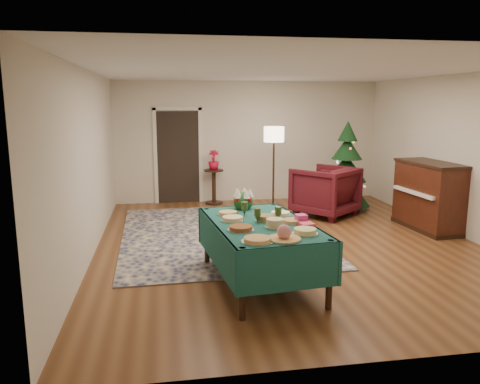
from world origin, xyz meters
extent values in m
plane|color=#593319|center=(0.00, 0.00, 0.00)|extent=(7.00, 7.00, 0.00)
plane|color=white|center=(0.00, 0.00, 2.70)|extent=(7.00, 7.00, 0.00)
plane|color=beige|center=(0.00, 3.50, 1.35)|extent=(6.00, 0.00, 6.00)
plane|color=beige|center=(0.00, -3.50, 1.35)|extent=(6.00, 0.00, 6.00)
plane|color=beige|center=(-3.00, 0.00, 1.35)|extent=(0.00, 7.00, 7.00)
plane|color=beige|center=(3.00, 0.00, 1.35)|extent=(0.00, 7.00, 7.00)
cube|color=black|center=(-1.60, 3.48, 1.02)|extent=(0.92, 0.02, 2.04)
cube|color=silver|center=(-2.10, 3.48, 1.05)|extent=(0.08, 0.04, 2.14)
cube|color=silver|center=(-1.10, 3.48, 1.05)|extent=(0.08, 0.04, 2.14)
cube|color=silver|center=(-1.60, 3.48, 2.10)|extent=(1.08, 0.04, 0.08)
cube|color=#121A46|center=(-1.04, 0.69, 0.01)|extent=(3.30, 4.28, 0.02)
cylinder|color=black|center=(-1.17, -2.51, 0.39)|extent=(0.07, 0.07, 0.78)
cylinder|color=black|center=(-1.37, -0.71, 0.39)|extent=(0.07, 0.07, 0.78)
cylinder|color=black|center=(-0.20, -2.41, 0.39)|extent=(0.07, 0.07, 0.78)
cylinder|color=black|center=(-0.39, -0.60, 0.39)|extent=(0.07, 0.07, 0.78)
cube|color=#154C3A|center=(-0.78, -1.56, 0.76)|extent=(1.35, 2.09, 0.04)
cube|color=#154C3A|center=(-0.89, -0.58, 0.54)|extent=(1.18, 0.16, 0.49)
cube|color=#154C3A|center=(-0.68, -2.53, 0.54)|extent=(1.18, 0.16, 0.49)
cube|color=#154C3A|center=(-0.22, -1.50, 0.54)|extent=(0.25, 2.01, 0.49)
cube|color=#154C3A|center=(-1.34, -1.62, 0.54)|extent=(0.25, 2.01, 0.49)
cylinder|color=silver|center=(-0.98, -2.35, 0.79)|extent=(0.34, 0.34, 0.01)
cylinder|color=tan|center=(-0.98, -2.35, 0.81)|extent=(0.29, 0.29, 0.04)
cylinder|color=silver|center=(-0.69, -2.32, 0.79)|extent=(0.37, 0.37, 0.01)
sphere|color=#CC727A|center=(-0.69, -2.32, 0.87)|extent=(0.16, 0.16, 0.16)
cylinder|color=silver|center=(-0.40, -2.14, 0.79)|extent=(0.29, 0.29, 0.01)
cylinder|color=#D8D172|center=(-0.40, -2.14, 0.82)|extent=(0.25, 0.25, 0.05)
cylinder|color=silver|center=(-1.08, -1.87, 0.79)|extent=(0.31, 0.31, 0.01)
cylinder|color=brown|center=(-1.08, -1.87, 0.82)|extent=(0.26, 0.26, 0.04)
cylinder|color=silver|center=(-0.67, -1.81, 0.79)|extent=(0.25, 0.25, 0.01)
cylinder|color=tan|center=(-0.67, -1.81, 0.84)|extent=(0.21, 0.21, 0.09)
cylinder|color=silver|center=(-0.41, -1.63, 0.79)|extent=(0.27, 0.27, 0.01)
cylinder|color=#B2844C|center=(-0.41, -1.63, 0.81)|extent=(0.23, 0.23, 0.03)
cylinder|color=silver|center=(-1.11, -1.42, 0.79)|extent=(0.30, 0.30, 0.01)
cylinder|color=#D8BF7F|center=(-1.11, -1.42, 0.82)|extent=(0.26, 0.26, 0.04)
cylinder|color=silver|center=(-0.71, -1.49, 0.79)|extent=(0.26, 0.26, 0.01)
cylinder|color=maroon|center=(-0.71, -1.49, 0.83)|extent=(0.22, 0.22, 0.06)
cylinder|color=silver|center=(-0.45, -1.22, 0.79)|extent=(0.29, 0.29, 0.01)
cylinder|color=#F2EACC|center=(-0.45, -1.22, 0.81)|extent=(0.24, 0.24, 0.03)
cylinder|color=silver|center=(-1.12, -1.09, 0.79)|extent=(0.28, 0.28, 0.01)
cylinder|color=tan|center=(-1.12, -1.09, 0.81)|extent=(0.24, 0.24, 0.03)
cone|color=#2D471E|center=(-0.92, -1.18, 0.83)|extent=(0.07, 0.07, 0.09)
cylinder|color=#2D471E|center=(-0.92, -1.18, 0.92)|extent=(0.08, 0.08, 0.09)
cone|color=#2D471E|center=(-0.56, -1.52, 0.83)|extent=(0.07, 0.07, 0.09)
cylinder|color=#2D471E|center=(-0.56, -1.52, 0.92)|extent=(0.08, 0.08, 0.09)
cone|color=#2D471E|center=(-0.83, -1.57, 0.83)|extent=(0.07, 0.07, 0.09)
cylinder|color=#2D471E|center=(-0.83, -1.57, 0.92)|extent=(0.08, 0.08, 0.09)
cube|color=#EF4263|center=(-0.28, -1.82, 0.80)|extent=(0.17, 0.17, 0.04)
cube|color=#D23A93|center=(-0.30, -1.65, 0.84)|extent=(0.14, 0.14, 0.10)
sphere|color=#1E4C1E|center=(-0.87, -0.78, 0.89)|extent=(0.27, 0.27, 0.27)
cone|color=white|center=(-0.77, -0.78, 1.01)|extent=(0.10, 0.10, 0.13)
cone|color=white|center=(-0.84, -0.69, 1.01)|extent=(0.10, 0.10, 0.13)
cone|color=white|center=(-0.94, -0.72, 1.01)|extent=(0.10, 0.10, 0.13)
cone|color=white|center=(-0.94, -0.83, 1.01)|extent=(0.10, 0.10, 0.13)
cone|color=white|center=(-0.84, -0.87, 1.01)|extent=(0.10, 0.10, 0.13)
sphere|color=#B20C0F|center=(-0.77, -0.71, 0.93)|extent=(0.07, 0.07, 0.07)
sphere|color=#B20C0F|center=(-0.93, -0.68, 0.93)|extent=(0.07, 0.07, 0.07)
sphere|color=#B20C0F|center=(-0.96, -0.84, 0.93)|extent=(0.07, 0.07, 0.07)
sphere|color=#B20C0F|center=(-0.80, -0.87, 0.93)|extent=(0.07, 0.07, 0.07)
imported|color=#460F15|center=(1.22, 1.74, 0.54)|extent=(1.44, 1.43, 1.09)
cylinder|color=#A57F3F|center=(0.35, 2.52, 0.02)|extent=(0.29, 0.29, 0.03)
cylinder|color=black|center=(0.35, 2.52, 0.79)|extent=(0.04, 0.04, 1.58)
cylinder|color=#FFEABF|center=(0.35, 2.52, 1.58)|extent=(0.42, 0.42, 0.32)
cylinder|color=black|center=(-0.84, 3.20, 0.02)|extent=(0.39, 0.39, 0.04)
cylinder|color=black|center=(-0.84, 3.20, 0.38)|extent=(0.09, 0.09, 0.71)
cylinder|color=black|center=(-0.84, 3.20, 0.75)|extent=(0.43, 0.43, 0.03)
imported|color=red|center=(-0.84, 3.20, 0.89)|extent=(0.24, 0.43, 0.24)
cylinder|color=black|center=(1.84, 2.21, 0.07)|extent=(0.11, 0.11, 0.15)
cone|color=black|center=(1.84, 2.21, 0.42)|extent=(1.32, 1.32, 0.65)
cone|color=black|center=(1.84, 2.21, 0.88)|extent=(1.08, 1.08, 0.56)
cone|color=black|center=(1.84, 2.21, 1.30)|extent=(0.82, 0.82, 0.46)
cone|color=black|center=(1.84, 2.21, 1.65)|extent=(0.53, 0.53, 0.42)
cube|color=black|center=(2.69, 0.47, 0.04)|extent=(0.69, 1.41, 0.08)
cube|color=#35170D|center=(2.69, 0.47, 0.60)|extent=(0.67, 1.39, 1.12)
cube|color=black|center=(2.69, 0.47, 1.18)|extent=(0.71, 1.43, 0.05)
cube|color=white|center=(2.40, 0.45, 0.68)|extent=(0.20, 1.17, 0.06)
camera|label=1|loc=(-1.94, -6.98, 2.23)|focal=35.00mm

